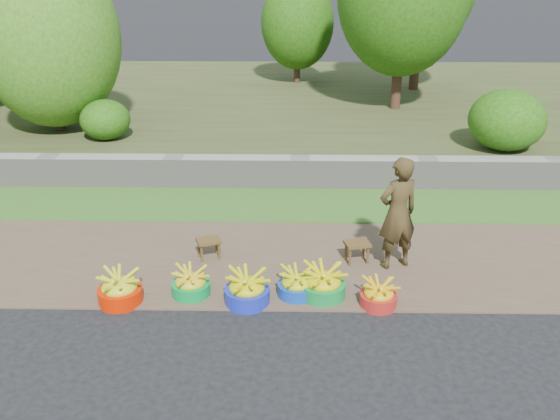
{
  "coord_description": "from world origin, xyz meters",
  "views": [
    {
      "loc": [
        -0.16,
        -6.28,
        4.0
      ],
      "look_at": [
        -0.3,
        1.3,
        0.75
      ],
      "focal_mm": 40.0,
      "sensor_mm": 36.0,
      "label": 1
    }
  ],
  "objects_px": {
    "basin_c": "(247,290)",
    "stool_left": "(209,243)",
    "vendor_woman": "(398,213)",
    "stool_right": "(357,246)",
    "basin_a": "(120,289)",
    "basin_f": "(379,295)",
    "basin_b": "(191,284)",
    "basin_d": "(297,285)",
    "basin_e": "(323,284)"
  },
  "relations": [
    {
      "from": "basin_f",
      "to": "vendor_woman",
      "type": "distance_m",
      "value": 1.22
    },
    {
      "from": "basin_f",
      "to": "vendor_woman",
      "type": "bearing_deg",
      "value": 71.4
    },
    {
      "from": "basin_b",
      "to": "stool_right",
      "type": "bearing_deg",
      "value": 22.56
    },
    {
      "from": "stool_right",
      "to": "basin_a",
      "type": "bearing_deg",
      "value": -160.13
    },
    {
      "from": "basin_a",
      "to": "basin_e",
      "type": "relative_size",
      "value": 0.97
    },
    {
      "from": "basin_c",
      "to": "basin_f",
      "type": "height_order",
      "value": "basin_c"
    },
    {
      "from": "basin_c",
      "to": "vendor_woman",
      "type": "distance_m",
      "value": 2.21
    },
    {
      "from": "basin_a",
      "to": "basin_f",
      "type": "distance_m",
      "value": 3.1
    },
    {
      "from": "basin_a",
      "to": "vendor_woman",
      "type": "xyz_separation_m",
      "value": [
        3.43,
        0.97,
        0.6
      ]
    },
    {
      "from": "basin_b",
      "to": "vendor_woman",
      "type": "xyz_separation_m",
      "value": [
        2.61,
        0.78,
        0.62
      ]
    },
    {
      "from": "basin_b",
      "to": "basin_c",
      "type": "xyz_separation_m",
      "value": [
        0.7,
        -0.17,
        0.02
      ]
    },
    {
      "from": "basin_a",
      "to": "basin_d",
      "type": "height_order",
      "value": "basin_a"
    },
    {
      "from": "basin_a",
      "to": "stool_left",
      "type": "height_order",
      "value": "basin_a"
    },
    {
      "from": "vendor_woman",
      "to": "basin_a",
      "type": "bearing_deg",
      "value": -7.25
    },
    {
      "from": "stool_right",
      "to": "basin_b",
      "type": "bearing_deg",
      "value": -157.44
    },
    {
      "from": "basin_c",
      "to": "basin_d",
      "type": "bearing_deg",
      "value": 15.94
    },
    {
      "from": "basin_b",
      "to": "basin_a",
      "type": "bearing_deg",
      "value": -167.45
    },
    {
      "from": "basin_c",
      "to": "basin_e",
      "type": "xyz_separation_m",
      "value": [
        0.92,
        0.15,
        0.0
      ]
    },
    {
      "from": "stool_left",
      "to": "stool_right",
      "type": "bearing_deg",
      "value": -2.01
    },
    {
      "from": "basin_b",
      "to": "basin_d",
      "type": "distance_m",
      "value": 1.3
    },
    {
      "from": "basin_b",
      "to": "basin_f",
      "type": "xyz_separation_m",
      "value": [
        2.28,
        -0.21,
        -0.01
      ]
    },
    {
      "from": "stool_right",
      "to": "basin_d",
      "type": "bearing_deg",
      "value": -132.88
    },
    {
      "from": "basin_a",
      "to": "basin_b",
      "type": "bearing_deg",
      "value": 12.55
    },
    {
      "from": "basin_e",
      "to": "stool_left",
      "type": "distance_m",
      "value": 1.8
    },
    {
      "from": "basin_b",
      "to": "stool_right",
      "type": "xyz_separation_m",
      "value": [
        2.12,
        0.88,
        0.09
      ]
    },
    {
      "from": "basin_f",
      "to": "vendor_woman",
      "type": "xyz_separation_m",
      "value": [
        0.33,
        0.99,
        0.63
      ]
    },
    {
      "from": "basin_c",
      "to": "stool_right",
      "type": "bearing_deg",
      "value": 36.54
    },
    {
      "from": "stool_right",
      "to": "vendor_woman",
      "type": "bearing_deg",
      "value": -11.36
    },
    {
      "from": "basin_a",
      "to": "basin_c",
      "type": "bearing_deg",
      "value": 0.59
    },
    {
      "from": "basin_a",
      "to": "basin_f",
      "type": "relative_size",
      "value": 1.2
    },
    {
      "from": "basin_e",
      "to": "stool_right",
      "type": "distance_m",
      "value": 1.03
    },
    {
      "from": "basin_c",
      "to": "basin_e",
      "type": "distance_m",
      "value": 0.93
    },
    {
      "from": "basin_f",
      "to": "stool_left",
      "type": "relative_size",
      "value": 1.17
    },
    {
      "from": "basin_d",
      "to": "stool_right",
      "type": "bearing_deg",
      "value": 47.12
    },
    {
      "from": "basin_c",
      "to": "basin_d",
      "type": "relative_size",
      "value": 1.14
    },
    {
      "from": "basin_d",
      "to": "stool_right",
      "type": "distance_m",
      "value": 1.2
    },
    {
      "from": "basin_a",
      "to": "vendor_woman",
      "type": "relative_size",
      "value": 0.35
    },
    {
      "from": "basin_d",
      "to": "vendor_woman",
      "type": "distance_m",
      "value": 1.64
    },
    {
      "from": "basin_b",
      "to": "basin_d",
      "type": "xyz_separation_m",
      "value": [
        1.3,
        0.0,
        0.0
      ]
    },
    {
      "from": "basin_b",
      "to": "basin_c",
      "type": "relative_size",
      "value": 0.87
    },
    {
      "from": "basin_a",
      "to": "basin_b",
      "type": "distance_m",
      "value": 0.85
    },
    {
      "from": "basin_b",
      "to": "basin_e",
      "type": "bearing_deg",
      "value": -0.67
    },
    {
      "from": "basin_e",
      "to": "basin_f",
      "type": "xyz_separation_m",
      "value": [
        0.65,
        -0.19,
        -0.04
      ]
    },
    {
      "from": "basin_f",
      "to": "stool_right",
      "type": "height_order",
      "value": "basin_f"
    },
    {
      "from": "basin_a",
      "to": "vendor_woman",
      "type": "height_order",
      "value": "vendor_woman"
    },
    {
      "from": "basin_c",
      "to": "stool_left",
      "type": "height_order",
      "value": "basin_c"
    },
    {
      "from": "basin_e",
      "to": "stool_left",
      "type": "height_order",
      "value": "basin_e"
    },
    {
      "from": "stool_right",
      "to": "basin_f",
      "type": "bearing_deg",
      "value": -81.8
    },
    {
      "from": "stool_left",
      "to": "stool_right",
      "type": "relative_size",
      "value": 1.01
    },
    {
      "from": "basin_e",
      "to": "stool_right",
      "type": "height_order",
      "value": "basin_e"
    }
  ]
}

